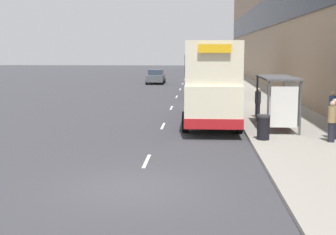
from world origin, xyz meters
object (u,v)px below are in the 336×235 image
at_px(pedestrian_at_shelter, 332,110).
at_px(pedestrian_4, 258,102).
at_px(bus_shelter, 282,93).
at_px(litter_bin, 263,127).
at_px(double_decker_bus_near, 211,80).
at_px(car_0, 156,77).
at_px(pedestrian_2, 287,100).
at_px(pedestrian_1, 334,119).
at_px(double_decker_bus_ahead, 208,69).
at_px(pedestrian_3, 332,121).

xyz_separation_m(pedestrian_at_shelter, pedestrian_4, (-3.05, 3.76, -0.07)).
distance_m(bus_shelter, litter_bin, 3.28).
xyz_separation_m(double_decker_bus_near, car_0, (-5.62, 29.37, -1.46)).
xyz_separation_m(double_decker_bus_near, pedestrian_2, (4.49, 2.21, -1.25)).
relative_size(double_decker_bus_near, litter_bin, 10.16).
bearing_deg(pedestrian_1, litter_bin, -174.06).
height_order(double_decker_bus_ahead, pedestrian_3, double_decker_bus_ahead).
xyz_separation_m(pedestrian_1, pedestrian_2, (-0.58, 7.52, 0.01)).
distance_m(pedestrian_at_shelter, pedestrian_2, 5.06).
xyz_separation_m(car_0, pedestrian_2, (10.11, -27.16, 0.20)).
bearing_deg(double_decker_bus_near, pedestrian_4, 21.78).
height_order(double_decker_bus_ahead, pedestrian_at_shelter, double_decker_bus_ahead).
bearing_deg(car_0, double_decker_bus_near, 100.83).
height_order(pedestrian_3, litter_bin, pedestrian_3).
xyz_separation_m(pedestrian_at_shelter, pedestrian_3, (-0.93, -3.28, -0.06)).
height_order(pedestrian_at_shelter, pedestrian_4, pedestrian_at_shelter).
distance_m(pedestrian_2, pedestrian_3, 8.19).
distance_m(double_decker_bus_near, pedestrian_1, 7.45).
bearing_deg(bus_shelter, litter_bin, -113.58).
relative_size(pedestrian_1, pedestrian_3, 1.02).
height_order(pedestrian_2, litter_bin, pedestrian_2).
bearing_deg(bus_shelter, double_decker_bus_ahead, 99.99).
distance_m(car_0, pedestrian_4, 29.49).
height_order(car_0, litter_bin, car_0).
bearing_deg(bus_shelter, pedestrian_4, 99.15).
height_order(double_decker_bus_near, pedestrian_1, double_decker_bus_near).
bearing_deg(pedestrian_2, car_0, 110.41).
height_order(double_decker_bus_ahead, pedestrian_4, double_decker_bus_ahead).
distance_m(pedestrian_1, pedestrian_3, 0.72).
bearing_deg(pedestrian_1, pedestrian_2, 94.40).
bearing_deg(double_decker_bus_ahead, litter_bin, -84.67).
xyz_separation_m(pedestrian_3, litter_bin, (-2.72, 0.35, -0.34)).
distance_m(pedestrian_1, litter_bin, 3.03).
distance_m(bus_shelter, double_decker_bus_near, 4.36).
bearing_deg(double_decker_bus_near, car_0, 100.83).
xyz_separation_m(double_decker_bus_ahead, pedestrian_1, (4.93, -20.40, -1.26)).
xyz_separation_m(bus_shelter, double_decker_bus_near, (-3.30, 2.82, 0.41)).
relative_size(pedestrian_1, litter_bin, 1.64).
bearing_deg(pedestrian_4, bus_shelter, -80.85).
xyz_separation_m(pedestrian_1, pedestrian_3, (-0.28, -0.67, -0.01)).
xyz_separation_m(car_0, pedestrian_1, (10.69, -34.68, 0.19)).
height_order(bus_shelter, pedestrian_at_shelter, bus_shelter).
bearing_deg(pedestrian_at_shelter, pedestrian_4, 129.00).
distance_m(pedestrian_3, litter_bin, 2.76).
bearing_deg(double_decker_bus_near, double_decker_bus_ahead, 89.46).
distance_m(bus_shelter, car_0, 33.42).
bearing_deg(pedestrian_2, double_decker_bus_near, -153.75).
bearing_deg(pedestrian_2, pedestrian_at_shelter, -75.94).
xyz_separation_m(bus_shelter, car_0, (-8.91, 32.19, -1.05)).
relative_size(car_0, pedestrian_3, 2.46).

